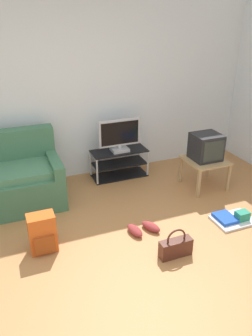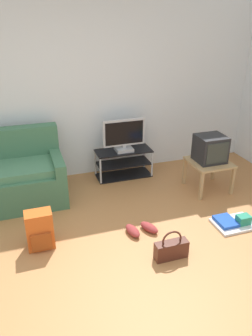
{
  "view_description": "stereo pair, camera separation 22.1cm",
  "coord_description": "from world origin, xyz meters",
  "px_view_note": "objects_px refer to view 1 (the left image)",
  "views": [
    {
      "loc": [
        -0.89,
        -2.32,
        2.37
      ],
      "look_at": [
        0.45,
        1.05,
        0.66
      ],
      "focal_mm": 35.5,
      "sensor_mm": 36.0,
      "label": 1
    },
    {
      "loc": [
        -0.68,
        -2.39,
        2.37
      ],
      "look_at": [
        0.45,
        1.05,
        0.66
      ],
      "focal_mm": 35.5,
      "sensor_mm": 36.0,
      "label": 2
    }
  ],
  "objects_px": {
    "backpack": "(42,233)",
    "floor_tray": "(233,218)",
    "flat_tv": "(120,136)",
    "crt_tv": "(206,147)",
    "handbag": "(176,247)",
    "sneakers_pair": "(143,228)",
    "side_table": "(205,163)",
    "tv_stand": "(119,163)"
  },
  "relations": [
    {
      "from": "handbag",
      "to": "sneakers_pair",
      "type": "height_order",
      "value": "handbag"
    },
    {
      "from": "side_table",
      "to": "sneakers_pair",
      "type": "relative_size",
      "value": 1.4
    },
    {
      "from": "crt_tv",
      "to": "sneakers_pair",
      "type": "xyz_separation_m",
      "value": [
        -1.3,
        -0.72,
        -0.58
      ]
    },
    {
      "from": "side_table",
      "to": "crt_tv",
      "type": "distance_m",
      "value": 0.25
    },
    {
      "from": "sneakers_pair",
      "to": "side_table",
      "type": "bearing_deg",
      "value": 28.54
    },
    {
      "from": "handbag",
      "to": "floor_tray",
      "type": "height_order",
      "value": "handbag"
    },
    {
      "from": "flat_tv",
      "to": "crt_tv",
      "type": "height_order",
      "value": "flat_tv"
    },
    {
      "from": "crt_tv",
      "to": "backpack",
      "type": "bearing_deg",
      "value": -165.78
    },
    {
      "from": "handbag",
      "to": "backpack",
      "type": "bearing_deg",
      "value": 154.28
    },
    {
      "from": "handbag",
      "to": "floor_tray",
      "type": "xyz_separation_m",
      "value": [
        0.99,
        0.3,
        -0.07
      ]
    },
    {
      "from": "handbag",
      "to": "sneakers_pair",
      "type": "relative_size",
      "value": 0.9
    },
    {
      "from": "flat_tv",
      "to": "side_table",
      "type": "xyz_separation_m",
      "value": [
        1.03,
        -0.77,
        -0.3
      ]
    },
    {
      "from": "tv_stand",
      "to": "side_table",
      "type": "relative_size",
      "value": 1.54
    },
    {
      "from": "tv_stand",
      "to": "crt_tv",
      "type": "xyz_separation_m",
      "value": [
        1.03,
        -0.77,
        0.41
      ]
    },
    {
      "from": "handbag",
      "to": "side_table",
      "type": "bearing_deg",
      "value": 46.7
    },
    {
      "from": "tv_stand",
      "to": "handbag",
      "type": "xyz_separation_m",
      "value": [
        -0.12,
        -2.01,
        -0.11
      ]
    },
    {
      "from": "flat_tv",
      "to": "side_table",
      "type": "distance_m",
      "value": 1.32
    },
    {
      "from": "tv_stand",
      "to": "side_table",
      "type": "bearing_deg",
      "value": -37.31
    },
    {
      "from": "flat_tv",
      "to": "handbag",
      "type": "bearing_deg",
      "value": -93.36
    },
    {
      "from": "tv_stand",
      "to": "floor_tray",
      "type": "xyz_separation_m",
      "value": [
        0.87,
        -1.71,
        -0.18
      ]
    },
    {
      "from": "backpack",
      "to": "sneakers_pair",
      "type": "xyz_separation_m",
      "value": [
        1.14,
        -0.1,
        -0.17
      ]
    },
    {
      "from": "crt_tv",
      "to": "handbag",
      "type": "xyz_separation_m",
      "value": [
        -1.15,
        -1.24,
        -0.52
      ]
    },
    {
      "from": "backpack",
      "to": "floor_tray",
      "type": "xyz_separation_m",
      "value": [
        2.27,
        -0.32,
        -0.18
      ]
    },
    {
      "from": "floor_tray",
      "to": "side_table",
      "type": "bearing_deg",
      "value": 80.0
    },
    {
      "from": "flat_tv",
      "to": "crt_tv",
      "type": "distance_m",
      "value": 1.28
    },
    {
      "from": "side_table",
      "to": "floor_tray",
      "type": "relative_size",
      "value": 1.12
    },
    {
      "from": "handbag",
      "to": "tv_stand",
      "type": "bearing_deg",
      "value": 86.68
    },
    {
      "from": "backpack",
      "to": "handbag",
      "type": "xyz_separation_m",
      "value": [
        1.29,
        -0.62,
        -0.1
      ]
    },
    {
      "from": "crt_tv",
      "to": "backpack",
      "type": "xyz_separation_m",
      "value": [
        -2.44,
        -0.62,
        -0.41
      ]
    },
    {
      "from": "sneakers_pair",
      "to": "floor_tray",
      "type": "relative_size",
      "value": 0.8
    },
    {
      "from": "crt_tv",
      "to": "handbag",
      "type": "height_order",
      "value": "crt_tv"
    },
    {
      "from": "tv_stand",
      "to": "handbag",
      "type": "height_order",
      "value": "tv_stand"
    },
    {
      "from": "tv_stand",
      "to": "backpack",
      "type": "height_order",
      "value": "backpack"
    },
    {
      "from": "flat_tv",
      "to": "crt_tv",
      "type": "relative_size",
      "value": 1.65
    },
    {
      "from": "sneakers_pair",
      "to": "floor_tray",
      "type": "distance_m",
      "value": 1.15
    },
    {
      "from": "sneakers_pair",
      "to": "floor_tray",
      "type": "height_order",
      "value": "floor_tray"
    },
    {
      "from": "floor_tray",
      "to": "handbag",
      "type": "bearing_deg",
      "value": -163.08
    },
    {
      "from": "flat_tv",
      "to": "backpack",
      "type": "height_order",
      "value": "flat_tv"
    },
    {
      "from": "tv_stand",
      "to": "sneakers_pair",
      "type": "relative_size",
      "value": 2.15
    },
    {
      "from": "flat_tv",
      "to": "floor_tray",
      "type": "bearing_deg",
      "value": -62.66
    },
    {
      "from": "floor_tray",
      "to": "sneakers_pair",
      "type": "bearing_deg",
      "value": 169.25
    },
    {
      "from": "crt_tv",
      "to": "sneakers_pair",
      "type": "distance_m",
      "value": 1.59
    }
  ]
}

